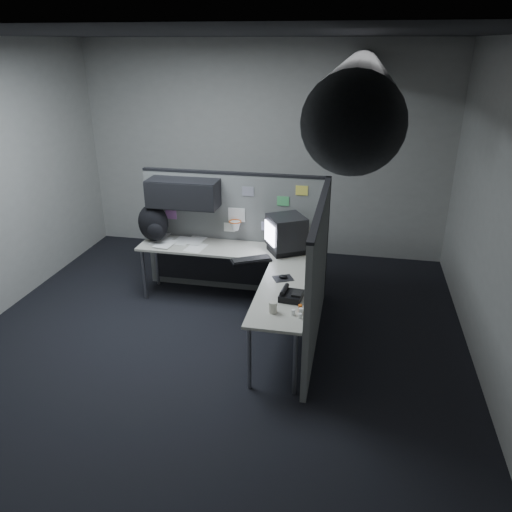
% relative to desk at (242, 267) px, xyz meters
% --- Properties ---
extents(room, '(5.62, 5.62, 3.22)m').
position_rel_desk_xyz_m(room, '(0.41, -0.70, 1.48)').
color(room, black).
rests_on(room, ground).
extents(partition_back, '(2.44, 0.42, 1.63)m').
position_rel_desk_xyz_m(partition_back, '(-0.40, 0.53, 0.38)').
color(partition_back, slate).
rests_on(partition_back, ground).
extents(partition_right, '(0.07, 2.23, 1.63)m').
position_rel_desk_xyz_m(partition_right, '(0.95, -0.49, 0.21)').
color(partition_right, slate).
rests_on(partition_right, ground).
extents(desk, '(2.31, 2.11, 0.73)m').
position_rel_desk_xyz_m(desk, '(0.00, 0.00, 0.00)').
color(desk, '#ABA99B').
rests_on(desk, ground).
extents(monitor, '(0.56, 0.56, 0.47)m').
position_rel_desk_xyz_m(monitor, '(0.49, 0.29, 0.36)').
color(monitor, black).
rests_on(monitor, desk).
extents(keyboard, '(0.50, 0.39, 0.04)m').
position_rel_desk_xyz_m(keyboard, '(0.13, -0.09, 0.14)').
color(keyboard, black).
rests_on(keyboard, desk).
extents(mouse, '(0.26, 0.25, 0.05)m').
position_rel_desk_xyz_m(mouse, '(0.58, -0.47, 0.13)').
color(mouse, black).
rests_on(mouse, desk).
extents(phone, '(0.24, 0.26, 0.11)m').
position_rel_desk_xyz_m(phone, '(0.72, -0.92, 0.16)').
color(phone, black).
rests_on(phone, desk).
extents(bottles, '(0.12, 0.17, 0.07)m').
position_rel_desk_xyz_m(bottles, '(0.84, -1.22, 0.15)').
color(bottles, silver).
rests_on(bottles, desk).
extents(cup, '(0.10, 0.10, 0.11)m').
position_rel_desk_xyz_m(cup, '(0.59, -1.23, 0.17)').
color(cup, beige).
rests_on(cup, desk).
extents(papers, '(0.86, 0.59, 0.02)m').
position_rel_desk_xyz_m(papers, '(-0.95, 0.32, 0.13)').
color(papers, white).
rests_on(papers, desk).
extents(backpack, '(0.45, 0.40, 0.49)m').
position_rel_desk_xyz_m(backpack, '(-1.25, 0.31, 0.36)').
color(backpack, black).
rests_on(backpack, desk).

